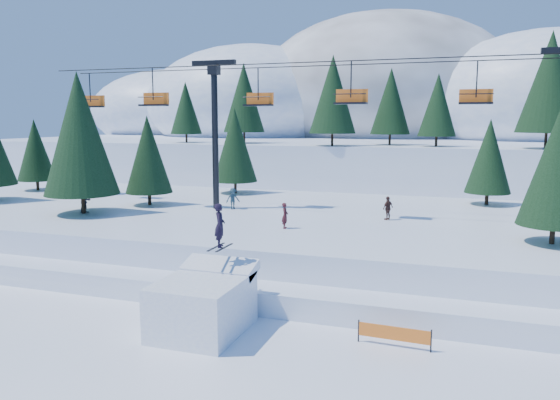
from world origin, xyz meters
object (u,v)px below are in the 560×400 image
(jump_kicker, at_px, (204,302))
(chairlift, at_px, (353,111))
(banner_near, at_px, (394,334))
(banner_far, at_px, (522,329))

(jump_kicker, bearing_deg, chairlift, 78.51)
(banner_near, height_order, banner_far, same)
(banner_near, bearing_deg, jump_kicker, -173.39)
(banner_near, bearing_deg, chairlift, 107.87)
(chairlift, bearing_deg, jump_kicker, -101.49)
(jump_kicker, xyz_separation_m, banner_near, (7.72, 0.89, -0.71))
(jump_kicker, xyz_separation_m, banner_far, (12.47, 2.97, -0.71))
(jump_kicker, height_order, banner_far, jump_kicker)
(jump_kicker, relative_size, chairlift, 0.11)
(chairlift, distance_m, banner_far, 17.76)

